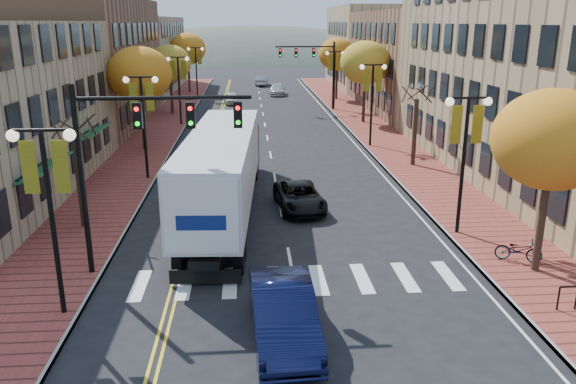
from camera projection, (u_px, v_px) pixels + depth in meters
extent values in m
plane|color=black|center=(299.00, 308.00, 18.38)|extent=(200.00, 200.00, 0.00)
cube|color=brown|center=(162.00, 128.00, 48.74)|extent=(4.00, 85.00, 0.15)
cube|color=brown|center=(366.00, 125.00, 49.98)|extent=(4.00, 85.00, 0.15)
cube|color=brown|center=(73.00, 62.00, 49.94)|extent=(12.00, 24.00, 11.00)
cube|color=#9E8966|center=(129.00, 55.00, 74.00)|extent=(12.00, 26.00, 9.50)
cube|color=brown|center=(440.00, 61.00, 58.26)|extent=(15.00, 24.00, 10.00)
cube|color=#9E8966|center=(388.00, 47.00, 79.10)|extent=(15.00, 20.00, 11.00)
cylinder|color=#382619|center=(80.00, 181.00, 24.73)|extent=(0.28, 0.28, 4.20)
cylinder|color=#382619|center=(143.00, 115.00, 39.89)|extent=(0.28, 0.28, 4.90)
ellipsoid|color=orange|center=(140.00, 74.00, 39.06)|extent=(4.48, 4.48, 3.81)
cylinder|color=#382619|center=(171.00, 91.00, 55.21)|extent=(0.28, 0.28, 4.55)
ellipsoid|color=gold|center=(170.00, 63.00, 54.43)|extent=(4.16, 4.16, 3.54)
cylinder|color=#382619|center=(189.00, 72.00, 72.30)|extent=(0.28, 0.28, 5.04)
ellipsoid|color=orange|center=(188.00, 49.00, 71.44)|extent=(4.61, 4.61, 3.92)
cylinder|color=#382619|center=(543.00, 212.00, 20.20)|extent=(0.28, 0.28, 4.55)
ellipsoid|color=orange|center=(553.00, 139.00, 19.43)|extent=(4.16, 4.16, 3.54)
cylinder|color=#382619|center=(415.00, 132.00, 35.52)|extent=(0.28, 0.28, 4.20)
cylinder|color=#382619|center=(364.00, 95.00, 50.67)|extent=(0.28, 0.28, 4.90)
ellipsoid|color=gold|center=(365.00, 63.00, 49.84)|extent=(4.48, 4.48, 3.81)
cylinder|color=#382619|center=(337.00, 78.00, 65.96)|extent=(0.28, 0.28, 4.76)
ellipsoid|color=orange|center=(337.00, 54.00, 65.15)|extent=(4.35, 4.35, 3.70)
cylinder|color=black|center=(53.00, 228.00, 16.99)|extent=(0.16, 0.16, 6.00)
cylinder|color=black|center=(40.00, 130.00, 16.11)|extent=(1.60, 0.10, 0.10)
sphere|color=#FFF2CC|center=(13.00, 136.00, 16.10)|extent=(0.36, 0.36, 0.36)
sphere|color=#FFF2CC|center=(70.00, 135.00, 16.21)|extent=(0.36, 0.36, 0.36)
cube|color=gold|center=(30.00, 167.00, 16.40)|extent=(0.45, 0.03, 1.60)
cube|color=gold|center=(61.00, 167.00, 16.46)|extent=(0.45, 0.03, 1.60)
cylinder|color=black|center=(144.00, 130.00, 32.25)|extent=(0.16, 0.16, 6.00)
cylinder|color=black|center=(140.00, 77.00, 31.37)|extent=(1.60, 0.10, 0.10)
sphere|color=#FFF2CC|center=(126.00, 80.00, 31.36)|extent=(0.36, 0.36, 0.36)
sphere|color=#FFF2CC|center=(155.00, 80.00, 31.47)|extent=(0.36, 0.36, 0.36)
cube|color=gold|center=(134.00, 97.00, 31.66)|extent=(0.45, 0.03, 1.60)
cube|color=gold|center=(150.00, 97.00, 31.73)|extent=(0.45, 0.03, 1.60)
cylinder|color=black|center=(179.00, 92.00, 49.42)|extent=(0.16, 0.16, 6.00)
cylinder|color=black|center=(178.00, 57.00, 48.54)|extent=(1.60, 0.10, 0.10)
sphere|color=#FFF2CC|center=(168.00, 59.00, 48.53)|extent=(0.36, 0.36, 0.36)
sphere|color=#FFF2CC|center=(187.00, 59.00, 48.64)|extent=(0.36, 0.36, 0.36)
cube|color=gold|center=(173.00, 70.00, 48.83)|extent=(0.45, 0.03, 1.60)
cube|color=gold|center=(183.00, 70.00, 48.89)|extent=(0.45, 0.03, 1.60)
cylinder|color=black|center=(197.00, 74.00, 66.59)|extent=(0.16, 0.16, 6.00)
cylinder|color=black|center=(195.00, 48.00, 65.71)|extent=(1.60, 0.10, 0.10)
sphere|color=#FFF2CC|center=(188.00, 49.00, 65.70)|extent=(0.36, 0.36, 0.36)
sphere|color=#FFF2CC|center=(202.00, 49.00, 65.81)|extent=(0.36, 0.36, 0.36)
cube|color=gold|center=(192.00, 57.00, 66.00)|extent=(0.45, 0.03, 1.60)
cube|color=gold|center=(200.00, 57.00, 66.06)|extent=(0.45, 0.03, 1.60)
cylinder|color=black|center=(463.00, 169.00, 23.75)|extent=(0.16, 0.16, 6.00)
cylinder|color=black|center=(469.00, 98.00, 22.87)|extent=(1.60, 0.10, 0.10)
sphere|color=#FFF2CC|center=(450.00, 102.00, 22.86)|extent=(0.36, 0.36, 0.36)
sphere|color=#FFF2CC|center=(488.00, 101.00, 22.97)|extent=(0.36, 0.36, 0.36)
cube|color=gold|center=(456.00, 125.00, 23.16)|extent=(0.45, 0.03, 1.60)
cube|color=gold|center=(477.00, 124.00, 23.22)|extent=(0.45, 0.03, 1.60)
cylinder|color=black|center=(372.00, 107.00, 40.92)|extent=(0.16, 0.16, 6.00)
cylinder|color=black|center=(373.00, 65.00, 40.04)|extent=(1.60, 0.10, 0.10)
sphere|color=#FFF2CC|center=(362.00, 67.00, 40.03)|extent=(0.36, 0.36, 0.36)
sphere|color=#FFF2CC|center=(384.00, 67.00, 40.14)|extent=(0.36, 0.36, 0.36)
cube|color=gold|center=(367.00, 80.00, 40.33)|extent=(0.45, 0.03, 1.60)
cube|color=gold|center=(379.00, 80.00, 40.39)|extent=(0.45, 0.03, 1.60)
cylinder|color=black|center=(334.00, 81.00, 58.08)|extent=(0.16, 0.16, 6.00)
cylinder|color=black|center=(335.00, 52.00, 57.21)|extent=(1.60, 0.10, 0.10)
sphere|color=#FFF2CC|center=(327.00, 53.00, 57.20)|extent=(0.36, 0.36, 0.36)
sphere|color=#FFF2CC|center=(343.00, 53.00, 57.31)|extent=(0.36, 0.36, 0.36)
cube|color=gold|center=(330.00, 63.00, 57.50)|extent=(0.45, 0.03, 1.60)
cube|color=gold|center=(339.00, 63.00, 57.56)|extent=(0.45, 0.03, 1.60)
cylinder|color=black|center=(82.00, 184.00, 19.71)|extent=(0.20, 0.20, 7.00)
cylinder|color=black|center=(163.00, 98.00, 19.04)|extent=(6.00, 0.14, 0.14)
cube|color=black|center=(138.00, 116.00, 19.15)|extent=(0.30, 0.25, 0.90)
sphere|color=#FF0C0C|center=(136.00, 109.00, 18.95)|extent=(0.16, 0.16, 0.16)
cube|color=black|center=(191.00, 115.00, 19.28)|extent=(0.30, 0.25, 0.90)
sphere|color=#FF0C0C|center=(190.00, 109.00, 19.07)|extent=(0.16, 0.16, 0.16)
cube|color=black|center=(238.00, 115.00, 19.39)|extent=(0.30, 0.25, 0.90)
sphere|color=#FF0C0C|center=(238.00, 108.00, 19.18)|extent=(0.16, 0.16, 0.16)
cylinder|color=black|center=(334.00, 76.00, 57.93)|extent=(0.20, 0.20, 7.00)
cylinder|color=black|center=(305.00, 47.00, 56.85)|extent=(6.00, 0.14, 0.14)
cube|color=black|center=(314.00, 53.00, 57.09)|extent=(0.30, 0.25, 0.90)
sphere|color=#FF0C0C|center=(314.00, 50.00, 56.88)|extent=(0.16, 0.16, 0.16)
cube|color=black|center=(296.00, 53.00, 56.96)|extent=(0.30, 0.25, 0.90)
sphere|color=#FF0C0C|center=(296.00, 50.00, 56.75)|extent=(0.16, 0.16, 0.16)
cube|color=black|center=(280.00, 53.00, 56.85)|extent=(0.30, 0.25, 0.90)
sphere|color=#FF0C0C|center=(280.00, 50.00, 56.64)|extent=(0.16, 0.16, 0.16)
cube|color=black|center=(223.00, 204.00, 25.87)|extent=(1.87, 13.76, 0.37)
cube|color=silver|center=(222.00, 166.00, 25.33)|extent=(3.55, 13.86, 2.95)
cube|color=black|center=(236.00, 147.00, 33.70)|extent=(2.82, 3.32, 2.64)
cylinder|color=black|center=(179.00, 260.00, 20.72)|extent=(0.43, 1.08, 1.06)
cylinder|color=black|center=(239.00, 260.00, 20.75)|extent=(0.43, 1.08, 1.06)
cylinder|color=black|center=(184.00, 247.00, 21.93)|extent=(0.43, 1.08, 1.06)
cylinder|color=black|center=(241.00, 247.00, 21.96)|extent=(0.43, 1.08, 1.06)
cylinder|color=black|center=(216.00, 172.00, 32.83)|extent=(0.43, 1.08, 1.06)
cylinder|color=black|center=(254.00, 172.00, 32.86)|extent=(0.43, 1.08, 1.06)
cylinder|color=black|center=(220.00, 163.00, 35.05)|extent=(0.43, 1.08, 1.06)
cylinder|color=black|center=(256.00, 162.00, 35.08)|extent=(0.43, 1.08, 1.06)
imported|color=black|center=(283.00, 313.00, 16.36)|extent=(2.01, 5.16, 1.68)
imported|color=black|center=(299.00, 197.00, 27.86)|extent=(2.55, 4.80, 1.28)
imported|color=silver|center=(232.00, 98.00, 63.19)|extent=(1.84, 3.93, 1.30)
imported|color=#AEAFB6|center=(277.00, 90.00, 70.86)|extent=(2.21, 4.80, 1.36)
imported|color=#929299|center=(262.00, 81.00, 81.10)|extent=(2.06, 4.46, 1.41)
imported|color=gray|center=(519.00, 250.00, 21.50)|extent=(1.82, 1.19, 0.90)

